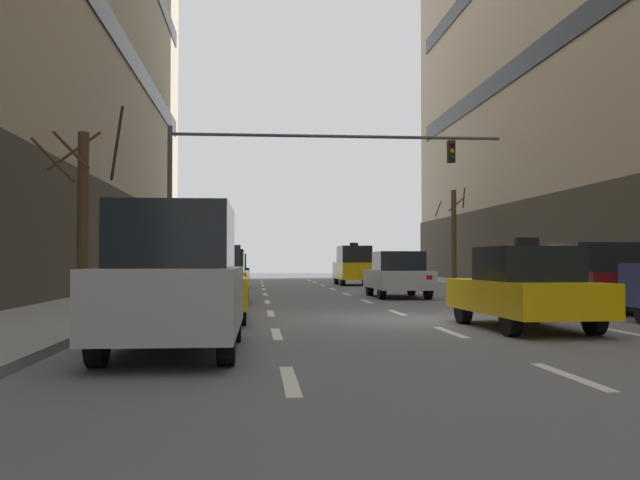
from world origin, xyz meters
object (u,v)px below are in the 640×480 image
at_px(taxi_driving_5, 218,276).
at_px(street_tree_1, 454,234).
at_px(traffic_signal_0, 283,170).
at_px(street_tree_0, 83,213).
at_px(taxi_driving_1, 354,266).
at_px(taxi_driving_4, 524,289).
at_px(car_driving_0, 175,279).
at_px(car_driving_2, 398,275).
at_px(car_driving_3, 229,271).
at_px(pedestrian_1, 626,269).
at_px(car_parked_2, 592,277).
at_px(taxi_driving_6, 203,284).

height_order(taxi_driving_5, street_tree_1, street_tree_1).
bearing_deg(traffic_signal_0, street_tree_0, -117.43).
xyz_separation_m(taxi_driving_1, street_tree_1, (5.81, 1.38, 1.75)).
relative_size(taxi_driving_1, taxi_driving_4, 1.02).
bearing_deg(car_driving_0, car_driving_2, 67.76).
xyz_separation_m(taxi_driving_5, traffic_signal_0, (2.15, 4.53, 3.86)).
bearing_deg(car_driving_3, taxi_driving_5, -89.42).
height_order(traffic_signal_0, pedestrian_1, traffic_signal_0).
height_order(car_driving_0, car_parked_2, car_driving_0).
height_order(car_driving_3, car_parked_2, car_parked_2).
bearing_deg(street_tree_1, taxi_driving_4, -102.74).
xyz_separation_m(taxi_driving_1, car_driving_3, (-6.49, -2.57, -0.23)).
bearing_deg(car_driving_3, car_parked_2, -60.41).
distance_m(taxi_driving_5, street_tree_1, 21.18).
height_order(car_driving_2, taxi_driving_5, taxi_driving_5).
relative_size(car_driving_3, street_tree_1, 0.85).
relative_size(taxi_driving_4, street_tree_0, 0.89).
bearing_deg(pedestrian_1, street_tree_1, 90.71).
height_order(taxi_driving_1, taxi_driving_6, taxi_driving_1).
bearing_deg(traffic_signal_0, car_driving_0, -97.23).
relative_size(taxi_driving_4, taxi_driving_5, 0.96).
bearing_deg(taxi_driving_4, traffic_signal_0, 106.38).
height_order(taxi_driving_4, pedestrian_1, taxi_driving_4).
xyz_separation_m(taxi_driving_4, street_tree_0, (-9.08, 4.05, 1.64)).
bearing_deg(car_driving_3, taxi_driving_6, -89.56).
bearing_deg(street_tree_1, car_driving_3, -162.20).
xyz_separation_m(taxi_driving_4, pedestrian_1, (6.21, 7.96, 0.26)).
xyz_separation_m(taxi_driving_5, pedestrian_1, (12.40, -1.26, 0.22)).
bearing_deg(taxi_driving_4, taxi_driving_6, 157.99).
bearing_deg(taxi_driving_6, car_driving_3, 90.44).
height_order(taxi_driving_4, street_tree_1, street_tree_1).
distance_m(taxi_driving_6, car_parked_2, 10.13).
bearing_deg(taxi_driving_5, street_tree_1, 54.74).
xyz_separation_m(taxi_driving_1, car_driving_2, (-0.23, -13.12, -0.24)).
bearing_deg(taxi_driving_4, pedestrian_1, 52.06).
bearing_deg(car_parked_2, street_tree_1, 83.87).
bearing_deg(car_driving_3, car_driving_2, -59.30).
bearing_deg(car_driving_0, taxi_driving_5, 90.12).
bearing_deg(taxi_driving_1, pedestrian_1, -70.54).
bearing_deg(taxi_driving_6, street_tree_0, 151.78).
height_order(car_driving_0, taxi_driving_6, car_driving_0).
bearing_deg(taxi_driving_6, pedestrian_1, 23.82).
height_order(taxi_driving_5, pedestrian_1, taxi_driving_5).
height_order(car_driving_0, taxi_driving_5, car_driving_0).
relative_size(taxi_driving_6, pedestrian_1, 2.82).
distance_m(taxi_driving_5, street_tree_0, 6.13).
distance_m(car_driving_3, street_tree_0, 18.71).
xyz_separation_m(car_driving_3, taxi_driving_4, (6.33, -22.49, -0.03)).
distance_m(car_driving_0, traffic_signal_0, 17.26).
height_order(taxi_driving_5, car_parked_2, taxi_driving_5).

